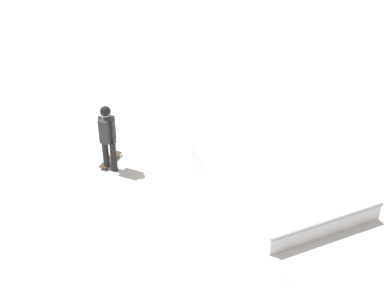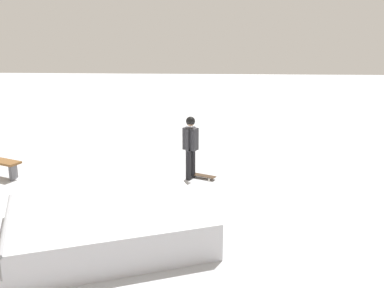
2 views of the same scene
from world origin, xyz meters
TOP-DOWN VIEW (x-y plane):
  - ground_plane at (0.00, 0.00)m, footprint 60.00×60.00m
  - skate_ramp at (-0.07, 1.28)m, footprint 5.98×4.39m
  - skater at (-1.84, -2.72)m, footprint 0.44×0.40m
  - skateboard at (-2.14, -2.75)m, footprint 0.81×0.52m

SIDE VIEW (x-z plane):
  - ground_plane at x=0.00m, z-range 0.00..0.00m
  - skateboard at x=-2.14m, z-range 0.03..0.12m
  - skate_ramp at x=-0.07m, z-range -0.05..0.69m
  - skater at x=-1.84m, z-range 0.14..1.87m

